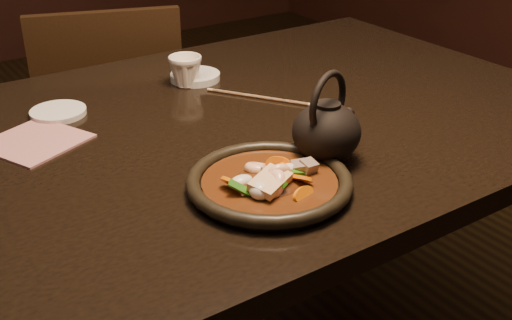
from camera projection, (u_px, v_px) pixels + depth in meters
table at (182, 172)px, 1.18m from camera, size 1.60×0.90×0.75m
chair at (114, 135)px, 1.84m from camera, size 0.50×0.50×0.84m
plate at (269, 183)px, 0.96m from camera, size 0.25×0.25×0.03m
stirfry at (270, 181)px, 0.96m from camera, size 0.16×0.15×0.05m
soy_dish at (195, 77)px, 1.40m from camera, size 0.11×0.11×0.02m
saucer_right at (58, 112)px, 1.23m from camera, size 0.11×0.11×0.01m
tea_cup at (185, 70)px, 1.35m from camera, size 0.08×0.08×0.07m
chopsticks at (259, 97)px, 1.30m from camera, size 0.13×0.20×0.01m
napkin at (35, 141)px, 1.12m from camera, size 0.20×0.20×0.00m
teapot at (327, 129)px, 1.03m from camera, size 0.14×0.11×0.15m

